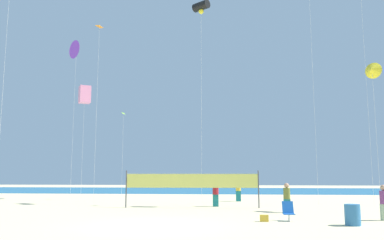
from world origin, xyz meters
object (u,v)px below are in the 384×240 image
object	(u,v)px
beachgoer_mustard_shirt	(238,189)
beachgoer_plum_shirt	(384,201)
trash_barrel	(353,215)
beach_handbag	(264,218)
kite_orange_diamond	(100,31)
kite_violet_delta	(76,50)
kite_yellow_delta	(372,70)
kite_black_tube	(201,7)
beachgoer_maroon_shirt	(216,192)
volleyball_net	(192,182)
folding_beach_chair	(288,211)
kite_lime_diamond	(124,117)
kite_pink_box	(85,95)
beachgoer_olive_shirt	(287,197)

from	to	relation	value
beachgoer_mustard_shirt	beachgoer_plum_shirt	bearing A→B (deg)	105.97
trash_barrel	beach_handbag	xyz separation A→B (m)	(-3.62, 1.07, -0.29)
beachgoer_mustard_shirt	kite_orange_diamond	size ratio (longest dim) A/B	0.14
beachgoer_plum_shirt	beach_handbag	distance (m)	5.86
beachgoer_plum_shirt	kite_violet_delta	size ratio (longest dim) A/B	0.12
beachgoer_mustard_shirt	beachgoer_plum_shirt	distance (m)	13.99
kite_orange_diamond	kite_yellow_delta	world-z (taller)	kite_orange_diamond
beachgoer_plum_shirt	beach_handbag	world-z (taller)	beachgoer_plum_shirt
beachgoer_mustard_shirt	trash_barrel	size ratio (longest dim) A/B	2.04
kite_violet_delta	kite_black_tube	xyz separation A→B (m)	(11.01, -2.19, 2.54)
beachgoer_maroon_shirt	kite_black_tube	xyz separation A→B (m)	(-1.10, 2.65, 14.43)
volleyball_net	kite_violet_delta	distance (m)	16.54
kite_violet_delta	folding_beach_chair	bearing A→B (deg)	-38.58
kite_lime_diamond	kite_black_tube	distance (m)	11.87
beachgoer_mustard_shirt	trash_barrel	world-z (taller)	beachgoer_mustard_shirt
kite_black_tube	kite_pink_box	bearing A→B (deg)	156.58
beachgoer_maroon_shirt	beach_handbag	bearing A→B (deg)	20.93
beachgoer_olive_shirt	kite_black_tube	bearing A→B (deg)	123.31
kite_lime_diamond	kite_black_tube	size ratio (longest dim) A/B	0.49
volleyball_net	kite_pink_box	world-z (taller)	kite_pink_box
kite_lime_diamond	kite_pink_box	size ratio (longest dim) A/B	0.76
beachgoer_maroon_shirt	folding_beach_chair	world-z (taller)	beachgoer_maroon_shirt
beachgoer_maroon_shirt	kite_orange_diamond	world-z (taller)	kite_orange_diamond
kite_lime_diamond	kite_yellow_delta	size ratio (longest dim) A/B	0.86
trash_barrel	kite_violet_delta	distance (m)	26.11
trash_barrel	volleyball_net	size ratio (longest dim) A/B	0.10
beachgoer_mustard_shirt	kite_yellow_delta	world-z (taller)	kite_yellow_delta
kite_violet_delta	kite_black_tube	size ratio (longest dim) A/B	0.86
kite_lime_diamond	kite_violet_delta	bearing A→B (deg)	-145.77
beachgoer_maroon_shirt	kite_lime_diamond	world-z (taller)	kite_lime_diamond
beachgoer_olive_shirt	folding_beach_chair	size ratio (longest dim) A/B	1.87
kite_violet_delta	volleyball_net	bearing A→B (deg)	-29.41
kite_pink_box	beach_handbag	bearing A→B (deg)	-46.81
beachgoer_maroon_shirt	kite_lime_diamond	bearing A→B (deg)	-126.70
kite_violet_delta	trash_barrel	bearing A→B (deg)	-37.72
folding_beach_chair	volleyball_net	distance (m)	8.42
folding_beach_chair	trash_barrel	size ratio (longest dim) A/B	0.99
folding_beach_chair	kite_black_tube	xyz separation A→B (m)	(-4.72, 10.36, 14.91)
beachgoer_mustard_shirt	kite_lime_diamond	distance (m)	12.15
volleyball_net	kite_pink_box	bearing A→B (deg)	141.22
beachgoer_olive_shirt	kite_violet_delta	bearing A→B (deg)	146.16
trash_barrel	kite_pink_box	size ratio (longest dim) A/B	0.09
beachgoer_olive_shirt	kite_black_tube	distance (m)	16.71
folding_beach_chair	trash_barrel	distance (m)	2.88
folding_beach_chair	kite_yellow_delta	size ratio (longest dim) A/B	0.10
trash_barrel	kite_yellow_delta	size ratio (longest dim) A/B	0.10
trash_barrel	beach_handbag	size ratio (longest dim) A/B	2.32
beachgoer_olive_shirt	beach_handbag	distance (m)	4.72
kite_yellow_delta	kite_pink_box	bearing A→B (deg)	155.53
beachgoer_plum_shirt	volleyball_net	bearing A→B (deg)	-95.19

